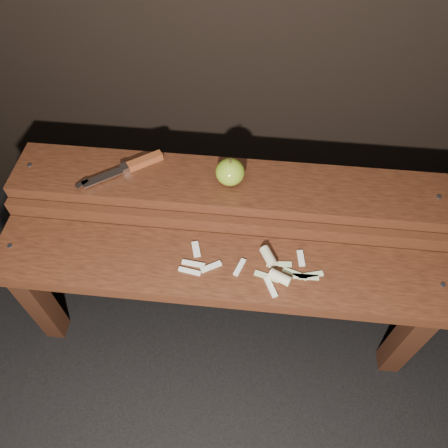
# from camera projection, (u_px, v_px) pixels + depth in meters

# --- Properties ---
(ground) EXTENTS (60.00, 60.00, 0.00)m
(ground) POSITION_uv_depth(u_px,v_px,m) (222.00, 317.00, 1.49)
(ground) COLOR black
(bench_front_tier) EXTENTS (1.20, 0.20, 0.42)m
(bench_front_tier) POSITION_uv_depth(u_px,v_px,m) (219.00, 282.00, 1.17)
(bench_front_tier) COLOR black
(bench_front_tier) RESTS_ON ground
(bench_rear_tier) EXTENTS (1.20, 0.21, 0.50)m
(bench_rear_tier) POSITION_uv_depth(u_px,v_px,m) (228.00, 202.00, 1.25)
(bench_rear_tier) COLOR black
(bench_rear_tier) RESTS_ON ground
(apple) EXTENTS (0.08, 0.08, 0.08)m
(apple) POSITION_uv_depth(u_px,v_px,m) (230.00, 172.00, 1.16)
(apple) COLOR olive
(apple) RESTS_ON bench_rear_tier
(knife) EXTENTS (0.22, 0.16, 0.02)m
(knife) POSITION_uv_depth(u_px,v_px,m) (134.00, 165.00, 1.21)
(knife) COLOR brown
(knife) RESTS_ON bench_rear_tier
(apple_scraps) EXTENTS (0.37, 0.15, 0.03)m
(apple_scraps) POSITION_uv_depth(u_px,v_px,m) (265.00, 268.00, 1.11)
(apple_scraps) COLOR beige
(apple_scraps) RESTS_ON bench_front_tier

